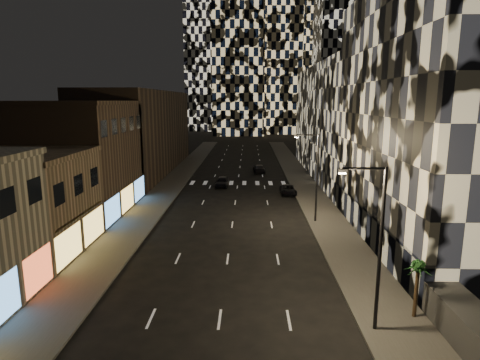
{
  "coord_description": "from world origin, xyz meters",
  "views": [
    {
      "loc": [
        1.64,
        -10.13,
        12.44
      ],
      "look_at": [
        0.94,
        22.19,
        6.0
      ],
      "focal_mm": 30.0,
      "sensor_mm": 36.0,
      "label": 1
    }
  ],
  "objects_px": {
    "car_dark_midlane": "(222,182)",
    "palm_tree": "(418,271)",
    "streetlight_near": "(376,238)",
    "streetlight_far": "(315,172)",
    "car_dark_oncoming": "(259,169)",
    "car_dark_rightlane": "(288,190)"
  },
  "relations": [
    {
      "from": "car_dark_midlane",
      "to": "palm_tree",
      "type": "height_order",
      "value": "palm_tree"
    },
    {
      "from": "palm_tree",
      "to": "car_dark_midlane",
      "type": "bearing_deg",
      "value": 110.51
    },
    {
      "from": "car_dark_midlane",
      "to": "car_dark_oncoming",
      "type": "distance_m",
      "value": 13.16
    },
    {
      "from": "streetlight_far",
      "to": "car_dark_rightlane",
      "type": "distance_m",
      "value": 13.64
    },
    {
      "from": "palm_tree",
      "to": "streetlight_near",
      "type": "bearing_deg",
      "value": -155.7
    },
    {
      "from": "car_dark_rightlane",
      "to": "palm_tree",
      "type": "relative_size",
      "value": 1.29
    },
    {
      "from": "streetlight_near",
      "to": "car_dark_rightlane",
      "type": "relative_size",
      "value": 2.06
    },
    {
      "from": "streetlight_far",
      "to": "palm_tree",
      "type": "xyz_separation_m",
      "value": [
        2.92,
        -18.68,
        -2.41
      ]
    },
    {
      "from": "streetlight_far",
      "to": "car_dark_midlane",
      "type": "xyz_separation_m",
      "value": [
        -10.57,
        17.37,
        -4.62
      ]
    },
    {
      "from": "car_dark_midlane",
      "to": "car_dark_rightlane",
      "type": "relative_size",
      "value": 0.99
    },
    {
      "from": "palm_tree",
      "to": "car_dark_oncoming",
      "type": "bearing_deg",
      "value": 99.22
    },
    {
      "from": "car_dark_midlane",
      "to": "car_dark_rightlane",
      "type": "distance_m",
      "value": 10.32
    },
    {
      "from": "car_dark_oncoming",
      "to": "streetlight_near",
      "type": "bearing_deg",
      "value": 92.8
    },
    {
      "from": "car_dark_oncoming",
      "to": "palm_tree",
      "type": "distance_m",
      "value": 48.58
    },
    {
      "from": "car_dark_midlane",
      "to": "car_dark_oncoming",
      "type": "bearing_deg",
      "value": 68.04
    },
    {
      "from": "streetlight_near",
      "to": "car_dark_midlane",
      "type": "height_order",
      "value": "streetlight_near"
    },
    {
      "from": "streetlight_near",
      "to": "palm_tree",
      "type": "xyz_separation_m",
      "value": [
        2.92,
        1.32,
        -2.41
      ]
    },
    {
      "from": "streetlight_far",
      "to": "car_dark_oncoming",
      "type": "relative_size",
      "value": 1.89
    },
    {
      "from": "car_dark_rightlane",
      "to": "car_dark_midlane",
      "type": "bearing_deg",
      "value": 152.21
    },
    {
      "from": "streetlight_near",
      "to": "streetlight_far",
      "type": "xyz_separation_m",
      "value": [
        0.0,
        20.0,
        0.0
      ]
    },
    {
      "from": "car_dark_oncoming",
      "to": "palm_tree",
      "type": "xyz_separation_m",
      "value": [
        7.77,
        -47.9,
        2.25
      ]
    },
    {
      "from": "palm_tree",
      "to": "streetlight_far",
      "type": "bearing_deg",
      "value": 98.87
    }
  ]
}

